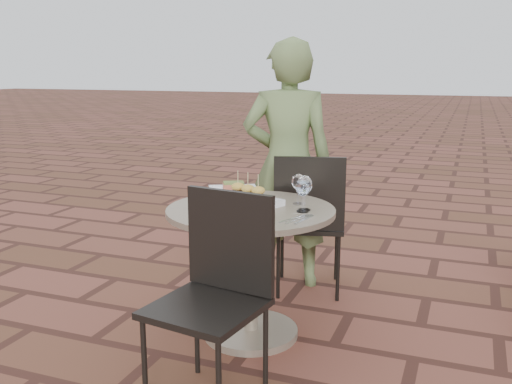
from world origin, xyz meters
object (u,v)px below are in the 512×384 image
(diner, at_px, (288,165))
(chair_near, at_px, (218,280))
(plate_tuna, at_px, (233,216))
(plate_salmon, at_px, (234,191))
(plate_sliders, at_px, (248,199))
(chair_far, at_px, (309,213))
(cafe_table, at_px, (251,252))

(diner, bearing_deg, chair_near, 79.11)
(diner, bearing_deg, plate_tuna, 76.95)
(plate_salmon, height_order, plate_sliders, plate_sliders)
(plate_sliders, bearing_deg, chair_near, -80.60)
(chair_near, height_order, plate_salmon, chair_near)
(chair_far, height_order, plate_sliders, chair_far)
(plate_salmon, relative_size, plate_sliders, 1.02)
(plate_sliders, bearing_deg, chair_far, 75.93)
(cafe_table, distance_m, plate_sliders, 0.29)
(cafe_table, height_order, chair_far, chair_far)
(cafe_table, height_order, diner, diner)
(plate_tuna, bearing_deg, plate_salmon, 112.93)
(cafe_table, bearing_deg, plate_sliders, 130.62)
(cafe_table, relative_size, chair_far, 0.97)
(plate_tuna, bearing_deg, plate_sliders, 96.04)
(cafe_table, xyz_separation_m, chair_far, (0.13, 0.69, 0.07))
(chair_near, height_order, plate_tuna, chair_near)
(diner, xyz_separation_m, plate_sliders, (0.03, -0.81, -0.06))
(cafe_table, bearing_deg, plate_tuna, -90.29)
(diner, distance_m, plate_sliders, 0.81)
(chair_near, bearing_deg, cafe_table, 106.20)
(chair_near, height_order, plate_sliders, chair_near)
(chair_near, distance_m, plate_sliders, 0.67)
(cafe_table, bearing_deg, plate_salmon, 128.67)
(plate_sliders, bearing_deg, plate_tuna, -83.96)
(diner, relative_size, plate_tuna, 6.39)
(cafe_table, xyz_separation_m, chair_near, (0.07, -0.59, 0.07))
(cafe_table, bearing_deg, chair_far, 78.96)
(chair_near, distance_m, plate_tuna, 0.41)
(plate_salmon, xyz_separation_m, plate_sliders, (0.18, -0.23, 0.02))
(cafe_table, height_order, plate_salmon, plate_salmon)
(plate_sliders, height_order, plate_tuna, plate_sliders)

